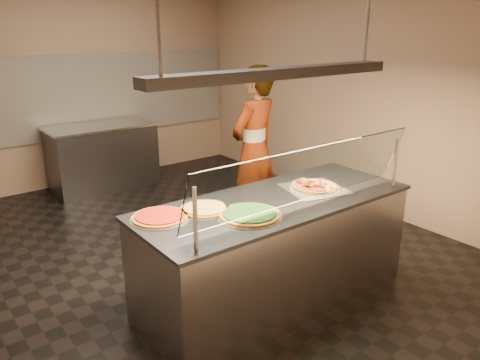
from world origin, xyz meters
TOP-DOWN VIEW (x-y plane):
  - ground at (0.00, 0.00)m, footprint 5.00×6.00m
  - wall_back at (0.00, 3.01)m, footprint 5.00×0.02m
  - wall_right at (2.51, 0.00)m, footprint 0.02×6.00m
  - tile_band at (0.00, 2.98)m, footprint 4.90×0.02m
  - serving_counter at (0.10, -1.23)m, footprint 2.39×0.94m
  - sneeze_guard at (0.10, -1.58)m, footprint 2.15×0.18m
  - perforated_tray at (0.54, -1.24)m, footprint 0.60×0.60m
  - half_pizza_pepperoni at (0.44, -1.24)m, footprint 0.30×0.44m
  - half_pizza_sausage at (0.63, -1.24)m, footprint 0.30×0.44m
  - pizza_spinach at (-0.30, -1.38)m, footprint 0.50×0.50m
  - pizza_cheese at (-0.50, -1.07)m, footprint 0.41×0.41m
  - pizza_tomato at (-0.86, -1.01)m, footprint 0.44×0.44m
  - pizza_spatula at (-0.46, -1.11)m, footprint 0.28×0.17m
  - prep_table at (0.09, 2.55)m, footprint 1.50×0.74m
  - worker at (0.95, 0.10)m, footprint 0.78×0.61m
  - heat_lamp_housing at (0.10, -1.23)m, footprint 2.30×0.18m
  - lamp_rod_right at (1.10, -1.23)m, footprint 0.02×0.02m

SIDE VIEW (x-z plane):
  - ground at x=0.00m, z-range -0.02..0.00m
  - serving_counter at x=0.10m, z-range 0.00..0.93m
  - prep_table at x=0.09m, z-range 0.00..0.93m
  - perforated_tray at x=0.54m, z-range 0.93..0.94m
  - pizza_cheese at x=-0.50m, z-range 0.93..0.96m
  - pizza_tomato at x=-0.86m, z-range 0.93..0.96m
  - worker at x=0.95m, z-range 0.00..1.89m
  - pizza_spinach at x=-0.30m, z-range 0.93..0.96m
  - half_pizza_sausage at x=0.63m, z-range 0.94..0.98m
  - pizza_spatula at x=-0.46m, z-range 0.95..0.97m
  - half_pizza_pepperoni at x=0.44m, z-range 0.94..0.99m
  - sneeze_guard at x=0.10m, z-range 0.96..1.49m
  - tile_band at x=0.00m, z-range 0.70..1.90m
  - wall_back at x=0.00m, z-range 0.00..3.00m
  - wall_right at x=2.51m, z-range 0.00..3.00m
  - heat_lamp_housing at x=0.10m, z-range 1.91..1.99m
  - lamp_rod_right at x=1.10m, z-range 1.99..3.00m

